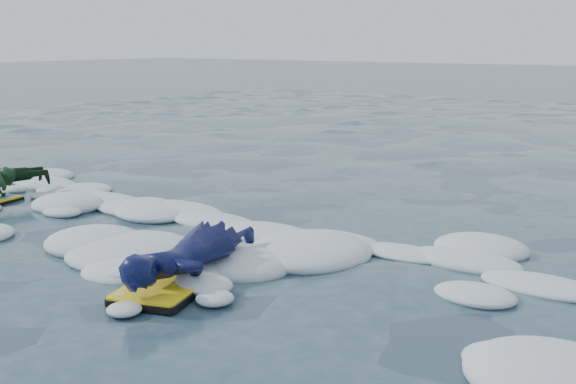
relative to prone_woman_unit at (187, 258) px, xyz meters
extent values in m
plane|color=#1C3345|center=(-0.65, 0.20, -0.23)|extent=(120.00, 120.00, 0.00)
cube|color=black|center=(0.00, -0.22, -0.19)|extent=(0.94, 1.28, 0.06)
cube|color=yellow|center=(0.00, -0.22, -0.15)|extent=(0.91, 1.25, 0.02)
imported|color=#0D115D|center=(0.00, 0.03, 0.02)|extent=(0.91, 1.79, 0.41)
imported|color=#0F3A16|center=(-4.24, 0.97, 0.02)|extent=(0.95, 1.30, 0.44)
camera|label=1|loc=(4.24, -4.42, 1.87)|focal=45.00mm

